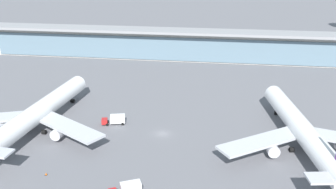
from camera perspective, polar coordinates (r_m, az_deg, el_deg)
ground_plane at (r=115.53m, az=-0.86°, el=-5.83°), size 1200.00×1200.00×0.00m
airliner_left_stand at (r=121.67m, az=-19.01°, el=-2.80°), size 49.60×64.79×17.24m
airliner_centre_stand at (r=111.12m, az=19.38°, el=-5.15°), size 49.09×64.54×17.24m
service_truck_mid_apron_red at (r=88.88m, az=-6.04°, el=-13.74°), size 7.57×5.24×3.10m
service_truck_by_tail_red at (r=121.91m, az=-7.84°, el=-3.66°), size 7.64×4.01×3.10m
terminal_building at (r=188.45m, az=2.98°, el=7.40°), size 200.41×12.80×15.20m
safety_cone_charlie at (r=100.56m, az=-17.62°, el=-11.14°), size 0.62×0.62×0.70m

